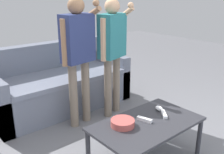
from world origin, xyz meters
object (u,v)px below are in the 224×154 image
couch (58,85)px  snack_bowl (123,123)px  game_remote_wand_far (164,114)px  player_center (78,48)px  coffee_table (147,127)px  game_remote_nunchuk (159,108)px  player_right (112,45)px  game_remote_wand_near (144,119)px

couch → snack_bowl: size_ratio=8.85×
couch → game_remote_wand_far: size_ratio=13.64×
player_center → snack_bowl: bearing=-100.2°
coffee_table → player_center: (-0.04, 1.05, 0.58)m
game_remote_wand_far → couch: bearing=97.2°
snack_bowl → game_remote_nunchuk: bearing=-0.8°
player_center → player_right: bearing=-5.4°
couch → snack_bowl: couch is taller
couch → game_remote_wand_near: size_ratio=12.68×
coffee_table → player_right: bearing=66.7°
couch → coffee_table: couch is taller
game_remote_nunchuk → game_remote_wand_far: (-0.05, -0.10, -0.01)m
snack_bowl → game_remote_wand_near: (0.22, -0.06, -0.01)m
snack_bowl → game_remote_wand_far: size_ratio=1.54×
snack_bowl → player_center: bearing=79.8°
game_remote_wand_far → snack_bowl: bearing=166.0°
couch → snack_bowl: 1.63m
couch → coffee_table: (-0.01, -1.70, 0.07)m
game_remote_nunchuk → player_right: size_ratio=0.06×
coffee_table → game_remote_wand_far: 0.24m
coffee_table → snack_bowl: bearing=155.5°
coffee_table → game_remote_wand_near: game_remote_wand_near is taller
game_remote_nunchuk → game_remote_wand_far: bearing=-116.0°
coffee_table → game_remote_wand_far: game_remote_wand_far is taller
coffee_table → player_center: size_ratio=0.68×
game_remote_wand_near → snack_bowl: bearing=163.9°
snack_bowl → game_remote_nunchuk: (0.49, -0.01, -0.01)m
coffee_table → couch: bearing=89.6°
coffee_table → snack_bowl: size_ratio=4.77×
player_right → game_remote_nunchuk: bearing=-99.7°
couch → player_center: (-0.05, -0.65, 0.65)m
game_remote_wand_near → couch: bearing=89.7°
player_center → couch: bearing=85.3°
coffee_table → game_remote_wand_far: (0.23, -0.01, 0.06)m
game_remote_wand_near → game_remote_wand_far: same height
coffee_table → player_center: 1.20m
couch → player_right: size_ratio=1.28×
player_right → player_center: 0.48m
couch → snack_bowl: bearing=-98.0°
player_right → game_remote_wand_near: (-0.43, -0.97, -0.50)m
coffee_table → game_remote_wand_far: size_ratio=7.35×
couch → coffee_table: bearing=-90.4°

